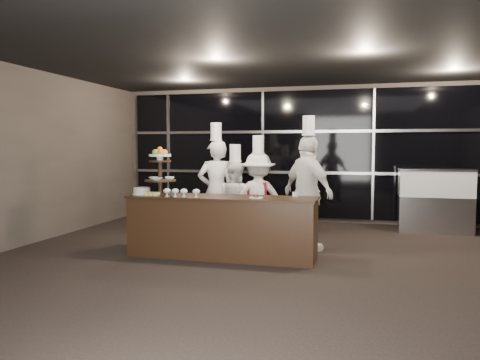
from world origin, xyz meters
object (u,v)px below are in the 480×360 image
(display_stand, at_px, (160,168))
(display_case, at_px, (435,197))
(layer_cake, at_px, (142,191))
(chef_d, at_px, (308,192))
(buffet_counter, at_px, (222,226))
(chef_a, at_px, (216,190))
(chef_c, at_px, (258,198))
(chef_b, at_px, (235,201))

(display_stand, bearing_deg, display_case, 34.77)
(layer_cake, distance_m, chef_d, 2.62)
(layer_cake, bearing_deg, buffet_counter, 2.22)
(chef_a, relative_size, chef_c, 1.12)
(display_case, height_order, chef_d, chef_d)
(chef_a, bearing_deg, display_stand, -118.83)
(layer_cake, relative_size, display_case, 0.22)
(chef_b, height_order, chef_d, chef_d)
(chef_d, bearing_deg, chef_a, 170.40)
(display_case, bearing_deg, chef_b, -150.38)
(chef_a, xyz_separation_m, chef_c, (0.73, 0.06, -0.12))
(buffet_counter, relative_size, chef_a, 1.37)
(chef_c, relative_size, chef_d, 0.86)
(buffet_counter, relative_size, chef_d, 1.32)
(buffet_counter, bearing_deg, display_case, 41.93)
(chef_b, bearing_deg, display_stand, -130.38)
(layer_cake, relative_size, chef_b, 0.18)
(display_case, height_order, chef_b, chef_b)
(chef_c, bearing_deg, display_case, 32.22)
(buffet_counter, relative_size, display_case, 2.08)
(buffet_counter, height_order, chef_d, chef_d)
(layer_cake, distance_m, chef_a, 1.40)
(display_stand, relative_size, chef_d, 0.35)
(display_stand, xyz_separation_m, chef_a, (0.58, 1.04, -0.43))
(buffet_counter, height_order, chef_c, chef_c)
(layer_cake, xyz_separation_m, chef_d, (2.49, 0.82, -0.03))
(display_case, bearing_deg, chef_c, -147.78)
(display_stand, relative_size, chef_c, 0.40)
(display_stand, distance_m, chef_a, 1.27)
(display_stand, distance_m, display_case, 5.40)
(chef_d, bearing_deg, display_case, 46.02)
(chef_a, height_order, chef_c, chef_a)
(display_stand, bearing_deg, chef_b, 49.62)
(layer_cake, distance_m, chef_b, 1.66)
(chef_c, bearing_deg, display_stand, -139.77)
(chef_c, bearing_deg, layer_cake, -144.15)
(chef_a, bearing_deg, chef_c, 4.81)
(chef_b, distance_m, chef_c, 0.40)
(buffet_counter, height_order, layer_cake, layer_cake)
(buffet_counter, height_order, display_case, display_case)
(display_case, distance_m, chef_b, 4.02)
(buffet_counter, distance_m, layer_cake, 1.39)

